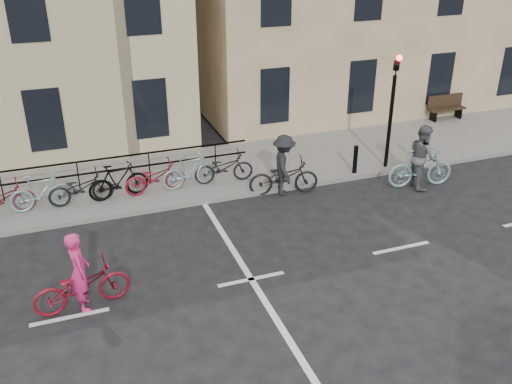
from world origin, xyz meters
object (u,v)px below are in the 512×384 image
object	(u,v)px
cyclist_grey	(421,162)
cyclist_dark	(284,171)
cyclist_pink	(81,282)
traffic_light	(393,98)
bench	(446,106)

from	to	relation	value
cyclist_grey	cyclist_dark	bearing A→B (deg)	86.91
cyclist_pink	cyclist_dark	xyz separation A→B (m)	(6.09, 3.63, 0.10)
cyclist_dark	traffic_light	bearing A→B (deg)	-71.85
bench	cyclist_pink	size ratio (longest dim) A/B	0.77
traffic_light	bench	xyz separation A→B (m)	(4.80, 3.39, -1.78)
cyclist_grey	cyclist_dark	world-z (taller)	cyclist_grey
cyclist_pink	traffic_light	bearing A→B (deg)	-74.18
bench	cyclist_dark	xyz separation A→B (m)	(-8.59, -3.83, 0.05)
bench	cyclist_pink	xyz separation A→B (m)	(-14.68, -7.47, -0.05)
cyclist_pink	cyclist_dark	bearing A→B (deg)	-65.77
bench	cyclist_dark	bearing A→B (deg)	-155.95
bench	cyclist_grey	bearing A→B (deg)	-133.09
bench	cyclist_grey	size ratio (longest dim) A/B	0.76
bench	cyclist_grey	distance (m)	6.56
traffic_light	cyclist_pink	bearing A→B (deg)	-157.58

